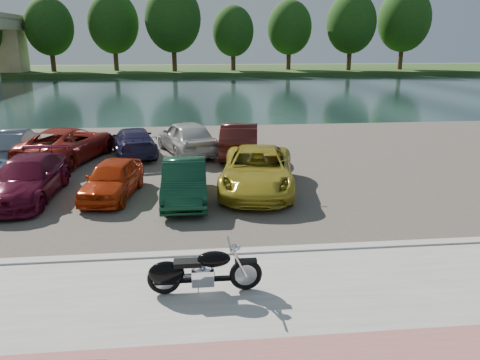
# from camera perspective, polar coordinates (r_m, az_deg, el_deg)

# --- Properties ---
(ground) EXTENTS (200.00, 200.00, 0.00)m
(ground) POSITION_cam_1_polar(r_m,az_deg,el_deg) (9.76, -0.50, -14.33)
(ground) COLOR #595447
(ground) RESTS_ON ground
(promenade) EXTENTS (60.00, 6.00, 0.10)m
(promenade) POSITION_cam_1_polar(r_m,az_deg,el_deg) (8.90, 0.16, -17.35)
(promenade) COLOR #A09D97
(promenade) RESTS_ON ground
(kerb) EXTENTS (60.00, 0.30, 0.14)m
(kerb) POSITION_cam_1_polar(r_m,az_deg,el_deg) (11.49, -1.47, -8.92)
(kerb) COLOR #A09D97
(kerb) RESTS_ON ground
(parking_lot) EXTENTS (60.00, 18.00, 0.04)m
(parking_lot) POSITION_cam_1_polar(r_m,az_deg,el_deg) (19.99, -3.55, 2.09)
(parking_lot) COLOR #48433A
(parking_lot) RESTS_ON ground
(river) EXTENTS (120.00, 40.00, 0.00)m
(river) POSITION_cam_1_polar(r_m,az_deg,el_deg) (48.60, -5.14, 10.61)
(river) COLOR #172A28
(river) RESTS_ON ground
(far_bank) EXTENTS (120.00, 24.00, 0.60)m
(far_bank) POSITION_cam_1_polar(r_m,az_deg,el_deg) (80.48, -5.60, 13.16)
(far_bank) COLOR #274518
(far_bank) RESTS_ON ground
(far_trees) EXTENTS (70.25, 10.68, 12.52)m
(far_trees) POSITION_cam_1_polar(r_m,az_deg,el_deg) (74.35, -2.16, 18.50)
(far_trees) COLOR #3A2815
(far_trees) RESTS_ON far_bank
(motorcycle) EXTENTS (2.33, 0.75, 1.05)m
(motorcycle) POSITION_cam_1_polar(r_m,az_deg,el_deg) (9.63, -5.60, -11.05)
(motorcycle) COLOR black
(motorcycle) RESTS_ON promenade
(car_3) EXTENTS (1.99, 4.67, 1.34)m
(car_3) POSITION_cam_1_polar(r_m,az_deg,el_deg) (16.73, -24.52, 0.15)
(car_3) COLOR #550C22
(car_3) RESTS_ON parking_lot
(car_4) EXTENTS (1.99, 3.79, 1.23)m
(car_4) POSITION_cam_1_polar(r_m,az_deg,el_deg) (15.99, -15.30, 0.17)
(car_4) COLOR red
(car_4) RESTS_ON parking_lot
(car_5) EXTENTS (1.41, 3.96, 1.30)m
(car_5) POSITION_cam_1_polar(r_m,az_deg,el_deg) (15.13, -6.77, -0.14)
(car_5) COLOR #0F3922
(car_5) RESTS_ON parking_lot
(car_6) EXTENTS (3.23, 5.54, 1.45)m
(car_6) POSITION_cam_1_polar(r_m,az_deg,el_deg) (16.06, 2.13, 1.23)
(car_6) COLOR gold
(car_6) RESTS_ON parking_lot
(car_9) EXTENTS (1.84, 4.37, 1.40)m
(car_9) POSITION_cam_1_polar(r_m,az_deg,el_deg) (22.36, -25.98, 3.89)
(car_9) COLOR slate
(car_9) RESTS_ON parking_lot
(car_10) EXTENTS (3.80, 5.70, 1.45)m
(car_10) POSITION_cam_1_polar(r_m,az_deg,el_deg) (21.51, -20.24, 4.17)
(car_10) COLOR #A1261A
(car_10) RESTS_ON parking_lot
(car_11) EXTENTS (2.65, 4.61, 1.26)m
(car_11) POSITION_cam_1_polar(r_m,az_deg,el_deg) (21.68, -12.84, 4.61)
(car_11) COLOR #2A274C
(car_11) RESTS_ON parking_lot
(car_12) EXTENTS (3.11, 4.86, 1.54)m
(car_12) POSITION_cam_1_polar(r_m,az_deg,el_deg) (21.55, -6.57, 5.23)
(car_12) COLOR beige
(car_12) RESTS_ON parking_lot
(car_13) EXTENTS (2.20, 4.73, 1.50)m
(car_13) POSITION_cam_1_polar(r_m,az_deg,el_deg) (20.99, -0.05, 4.98)
(car_13) COLOR #431512
(car_13) RESTS_ON parking_lot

